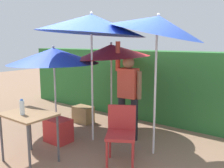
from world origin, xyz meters
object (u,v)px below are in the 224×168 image
umbrella_yellow (54,56)px  crate_cardboard (83,114)px  umbrella_rainbow (91,24)px  bottle_water (22,107)px  folding_table (29,120)px  umbrella_orange (158,25)px  chair_plastic (121,131)px  cooler_box (58,130)px  person_vendor (128,92)px  umbrella_navy (111,51)px

umbrella_yellow → crate_cardboard: bearing=81.0°
umbrella_rainbow → bottle_water: 1.87m
umbrella_yellow → folding_table: 1.67m
crate_cardboard → umbrella_yellow: bearing=-99.0°
umbrella_rainbow → folding_table: (-0.22, -1.25, -1.49)m
umbrella_orange → chair_plastic: 1.75m
umbrella_rainbow → umbrella_orange: (1.21, 0.19, -0.05)m
umbrella_yellow → cooler_box: 1.51m
cooler_box → umbrella_yellow: bearing=142.6°
folding_table → bottle_water: bearing=-97.8°
umbrella_orange → person_vendor: bearing=159.0°
umbrella_navy → folding_table: size_ratio=2.36×
bottle_water → crate_cardboard: bearing=107.9°
umbrella_rainbow → umbrella_orange: size_ratio=1.00×
umbrella_yellow → person_vendor: person_vendor is taller
umbrella_yellow → bottle_water: bearing=-59.4°
crate_cardboard → folding_table: bearing=-71.0°
umbrella_orange → person_vendor: 1.42m
cooler_box → person_vendor: bearing=43.8°
umbrella_yellow → umbrella_navy: (0.88, 0.79, 0.09)m
cooler_box → umbrella_orange: bearing=21.2°
cooler_box → crate_cardboard: bearing=110.0°
umbrella_navy → crate_cardboard: 1.67m
umbrella_rainbow → crate_cardboard: 2.27m
umbrella_rainbow → folding_table: bearing=-99.8°
crate_cardboard → bottle_water: bearing=-72.1°
umbrella_rainbow → crate_cardboard: size_ratio=5.38×
chair_plastic → crate_cardboard: chair_plastic is taller
umbrella_rainbow → bottle_water: (-0.23, -1.34, -1.28)m
umbrella_orange → crate_cardboard: umbrella_orange is taller
umbrella_rainbow → person_vendor: 1.42m
folding_table → person_vendor: bearing=67.4°
cooler_box → folding_table: bearing=-72.4°
umbrella_navy → person_vendor: umbrella_navy is taller
chair_plastic → bottle_water: 1.54m
umbrella_navy → folding_table: 2.21m
person_vendor → chair_plastic: 1.06m
person_vendor → folding_table: person_vendor is taller
umbrella_orange → folding_table: bearing=-134.8°
umbrella_orange → bottle_water: 2.43m
umbrella_orange → cooler_box: umbrella_orange is taller
chair_plastic → person_vendor: bearing=116.9°
chair_plastic → cooler_box: (-1.40, -0.06, -0.29)m
person_vendor → folding_table: 1.87m
chair_plastic → umbrella_yellow: bearing=170.0°
umbrella_rainbow → person_vendor: (0.50, 0.46, -1.25)m
umbrella_orange → person_vendor: (-0.71, 0.27, -1.20)m
person_vendor → cooler_box: person_vendor is taller
umbrella_orange → folding_table: (-1.43, -1.44, -1.45)m
umbrella_rainbow → chair_plastic: umbrella_rainbow is taller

